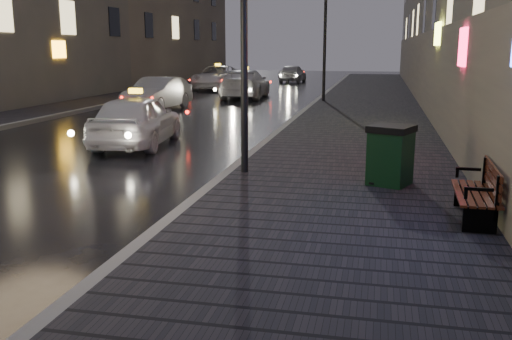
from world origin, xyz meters
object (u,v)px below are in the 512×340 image
at_px(taxi_mid, 245,84).
at_px(car_far, 293,73).
at_px(bench, 480,192).
at_px(trash_bin, 390,155).
at_px(taxi_far, 218,77).
at_px(car_left_mid, 158,94).
at_px(lamp_far, 325,27).
at_px(taxi_near, 137,120).

distance_m(taxi_mid, car_far, 14.05).
xyz_separation_m(bench, trash_bin, (-1.24, 1.93, 0.14)).
bearing_deg(trash_bin, taxi_far, 135.47).
height_order(car_left_mid, car_far, car_left_mid).
xyz_separation_m(lamp_far, car_left_mid, (-6.54, -4.28, -2.81)).
height_order(taxi_near, car_left_mid, taxi_near).
xyz_separation_m(taxi_far, car_far, (3.56, 7.98, -0.07)).
relative_size(trash_bin, taxi_near, 0.26).
bearing_deg(car_left_mid, taxi_far, 98.67).
bearing_deg(taxi_far, lamp_far, -48.75).
xyz_separation_m(bench, taxi_near, (-7.79, 5.66, 0.14)).
relative_size(lamp_far, car_far, 1.35).
height_order(taxi_near, taxi_mid, taxi_mid).
xyz_separation_m(taxi_near, taxi_mid, (-0.56, 14.91, 0.04)).
bearing_deg(taxi_near, car_far, -96.27).
bearing_deg(taxi_near, taxi_far, -86.51).
xyz_separation_m(lamp_far, bench, (4.06, -18.41, -2.93)).
xyz_separation_m(lamp_far, taxi_far, (-7.48, 8.23, -2.76)).
relative_size(trash_bin, car_left_mid, 0.26).
bearing_deg(car_far, car_left_mid, 85.53).
distance_m(trash_bin, car_left_mid, 15.38).
relative_size(lamp_far, taxi_near, 1.29).
relative_size(trash_bin, car_far, 0.28).
relative_size(car_left_mid, taxi_mid, 0.81).
height_order(car_left_mid, taxi_mid, taxi_mid).
bearing_deg(lamp_far, bench, -77.56).
relative_size(lamp_far, taxi_mid, 1.04).
bearing_deg(car_far, taxi_mid, 91.31).
distance_m(trash_bin, taxi_far, 26.77).
relative_size(lamp_far, trash_bin, 4.88).
relative_size(bench, car_far, 0.41).
distance_m(bench, taxi_near, 9.63).
relative_size(bench, taxi_far, 0.30).
xyz_separation_m(trash_bin, car_far, (-6.74, 32.68, -0.03)).
bearing_deg(lamp_far, car_left_mid, -146.79).
distance_m(bench, car_far, 35.52).
bearing_deg(car_left_mid, taxi_near, -67.29).
relative_size(lamp_far, taxi_far, 1.00).
xyz_separation_m(car_left_mid, taxi_mid, (2.25, 6.44, 0.06)).
height_order(lamp_far, car_far, lamp_far).
bearing_deg(bench, car_left_mid, 128.95).
xyz_separation_m(lamp_far, car_far, (-3.92, 16.20, -2.82)).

